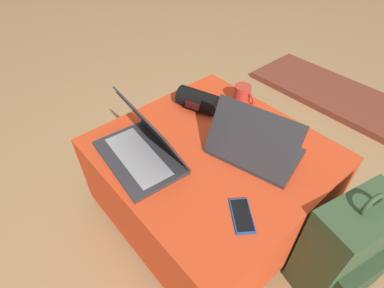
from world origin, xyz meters
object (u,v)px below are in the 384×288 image
at_px(laptop_near, 143,147).
at_px(wrist_brace, 198,100).
at_px(cell_phone, 242,216).
at_px(backpack, 346,249).
at_px(laptop_far, 254,147).
at_px(coffee_mug, 243,95).

bearing_deg(laptop_near, wrist_brace, 110.16).
bearing_deg(wrist_brace, cell_phone, -28.32).
relative_size(laptop_near, backpack, 0.72).
distance_m(laptop_far, coffee_mug, 0.35).
relative_size(backpack, coffee_mug, 4.67).
distance_m(backpack, coffee_mug, 0.76).
relative_size(laptop_far, coffee_mug, 3.31).
relative_size(cell_phone, coffee_mug, 1.25).
distance_m(laptop_far, wrist_brace, 0.38).
height_order(laptop_far, coffee_mug, laptop_far).
bearing_deg(coffee_mug, backpack, -13.80).
height_order(laptop_near, coffee_mug, laptop_near).
distance_m(laptop_far, backpack, 0.50).
bearing_deg(coffee_mug, laptop_near, -91.28).
height_order(wrist_brace, coffee_mug, coffee_mug).
bearing_deg(coffee_mug, wrist_brace, -121.26).
distance_m(laptop_near, cell_phone, 0.44).
xyz_separation_m(laptop_far, backpack, (0.43, 0.06, -0.25)).
bearing_deg(backpack, laptop_far, 110.89).
bearing_deg(wrist_brace, backpack, 0.84).
xyz_separation_m(laptop_near, coffee_mug, (0.01, 0.55, -0.00)).
bearing_deg(wrist_brace, coffee_mug, 58.74).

